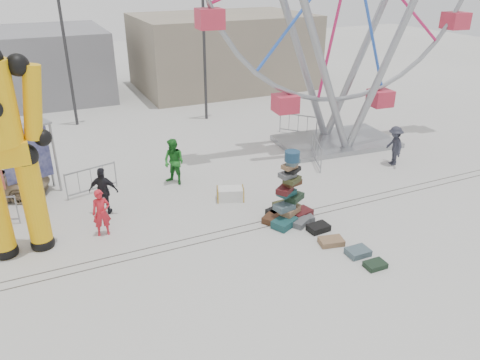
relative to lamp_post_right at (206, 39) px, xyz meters
name	(u,v)px	position (x,y,z in m)	size (l,w,h in m)	color
ground	(262,238)	(-3.09, -13.00, -4.48)	(90.00, 90.00, 0.00)	#9E9E99
track_line_near	(254,230)	(-3.09, -12.40, -4.48)	(40.00, 0.04, 0.01)	#47443F
track_line_far	(249,224)	(-3.09, -12.00, -4.48)	(40.00, 0.04, 0.01)	#47443F
building_right	(223,51)	(3.91, 7.00, -1.98)	(12.00, 8.00, 5.00)	gray
building_left	(26,65)	(-9.09, 9.00, -2.28)	(10.00, 8.00, 4.40)	gray
lamp_post_right	(206,39)	(0.00, 0.00, 0.00)	(1.41, 0.25, 8.00)	#2D2D30
lamp_post_left	(67,42)	(-7.00, 2.00, 0.00)	(1.41, 0.25, 8.00)	#2D2D30
suitcase_tower	(289,201)	(-1.70, -12.26, -3.76)	(1.98, 1.73, 2.60)	#184749
steamer_trunk	(230,194)	(-2.94, -10.00, -4.24)	(1.02, 0.59, 0.48)	silver
row_case_0	(285,205)	(-1.38, -11.46, -4.36)	(0.81, 0.49, 0.23)	#373A1D
row_case_1	(304,218)	(-1.23, -12.58, -4.39)	(0.64, 0.46, 0.19)	#55585D
row_case_2	(318,228)	(-1.14, -13.35, -4.37)	(0.72, 0.50, 0.22)	black
row_case_3	(331,241)	(-1.23, -14.23, -4.39)	(0.77, 0.51, 0.19)	#866344
row_case_4	(358,252)	(-0.83, -15.09, -4.38)	(0.70, 0.54, 0.20)	#445962
row_case_5	(375,265)	(-0.77, -15.84, -4.40)	(0.63, 0.44, 0.17)	black
barricade_dummy_b	(12,187)	(-10.49, -6.57, -3.93)	(2.00, 0.10, 1.10)	gray
barricade_dummy_c	(92,180)	(-7.64, -7.24, -3.93)	(2.00, 0.10, 1.10)	gray
barricade_wheel_front	(317,152)	(1.98, -8.39, -3.93)	(2.00, 0.10, 1.10)	gray
barricade_wheel_back	(298,124)	(3.30, -4.61, -3.93)	(2.00, 0.10, 1.10)	gray
pedestrian_red	(101,213)	(-7.79, -10.55, -3.67)	(0.59, 0.39, 1.63)	red
pedestrian_green	(174,162)	(-4.42, -7.72, -3.53)	(0.93, 0.72, 1.90)	#1B6E20
pedestrian_black	(104,191)	(-7.46, -9.11, -3.59)	(1.04, 0.43, 1.78)	black
pedestrian_grey	(394,146)	(5.08, -9.85, -3.60)	(1.15, 0.66, 1.77)	#252732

